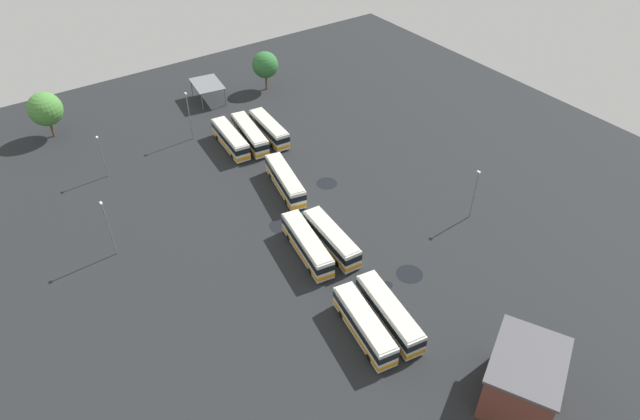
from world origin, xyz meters
TOP-DOWN VIEW (x-y plane):
  - ground_plane at (0.00, 0.00)m, footprint 126.40×126.40m
  - bus_row0_slot1 at (-23.01, 3.30)m, footprint 12.25×4.44m
  - bus_row0_slot2 at (-22.71, 6.90)m, footprint 11.76×4.51m
  - bus_row1_slot1 at (-8.01, 1.13)m, footprint 11.60×3.47m
  - bus_row1_slot2 at (-7.11, 4.64)m, footprint 12.41×4.57m
  - bus_row2_slot1 at (7.51, -0.90)m, footprint 12.43×5.08m
  - bus_row3_slot0 at (22.77, -6.99)m, footprint 11.61×3.52m
  - bus_row3_slot1 at (23.17, -3.19)m, footprint 12.40×4.32m
  - bus_row3_slot2 at (23.71, 0.42)m, footprint 11.78×3.69m
  - depot_building at (-38.76, -1.50)m, footprint 10.89×11.86m
  - maintenance_shelter at (42.30, -4.25)m, footprint 8.40×6.37m
  - lamp_post_mid_lot at (8.18, 26.55)m, footprint 0.56×0.28m
  - lamp_post_far_corner at (-14.24, -20.13)m, footprint 0.56×0.28m
  - lamp_post_by_building at (30.41, 4.76)m, footprint 0.56×0.28m
  - lamp_post_near_entrance at (27.52, 21.41)m, footprint 0.56×0.28m
  - tree_south_edge at (45.88, 25.43)m, footprint 6.05×6.05m
  - tree_east_edge at (40.04, -16.48)m, footprint 5.38×5.38m
  - puddle_back_corner at (0.13, 4.19)m, footprint 4.09×4.09m
  - puddle_centre_drain at (-18.04, -0.72)m, footprint 1.53×1.53m
  - puddle_between_rows at (-18.21, -4.50)m, footprint 3.63×3.63m
  - puddle_near_shelter at (5.09, -7.32)m, footprint 3.42×3.42m

SIDE VIEW (x-z plane):
  - ground_plane at x=0.00m, z-range 0.00..0.00m
  - puddle_back_corner at x=0.13m, z-range 0.00..0.01m
  - puddle_centre_drain at x=-18.04m, z-range 0.00..0.01m
  - puddle_between_rows at x=-18.21m, z-range 0.00..0.01m
  - puddle_near_shelter at x=5.09m, z-range 0.00..0.01m
  - bus_row1_slot1 at x=-8.01m, z-range 0.10..3.53m
  - bus_row3_slot0 at x=22.77m, z-range 0.10..3.53m
  - bus_row0_slot2 at x=-22.71m, z-range 0.10..3.53m
  - bus_row3_slot2 at x=23.71m, z-range 0.10..3.53m
  - bus_row0_slot1 at x=-23.01m, z-range 0.10..3.53m
  - bus_row1_slot2 at x=-7.11m, z-range 0.10..3.53m
  - bus_row2_slot1 at x=7.51m, z-range 0.10..3.53m
  - bus_row3_slot1 at x=23.17m, z-range 0.10..3.53m
  - depot_building at x=-38.76m, z-range 0.02..6.68m
  - maintenance_shelter at x=42.30m, z-range 1.65..5.38m
  - lamp_post_near_entrance at x=27.52m, z-range 0.41..8.01m
  - lamp_post_far_corner at x=-14.24m, z-range 0.42..8.78m
  - lamp_post_mid_lot at x=8.18m, z-range 0.42..9.52m
  - lamp_post_by_building at x=30.41m, z-range 0.42..9.64m
  - tree_east_edge at x=40.04m, z-range 1.34..9.43m
  - tree_south_edge at x=45.88m, z-range 1.25..9.83m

